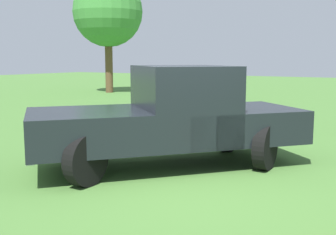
{
  "coord_description": "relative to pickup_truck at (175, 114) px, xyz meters",
  "views": [
    {
      "loc": [
        5.59,
        3.07,
        1.96
      ],
      "look_at": [
        -0.7,
        -0.73,
        0.9
      ],
      "focal_mm": 43.73,
      "sensor_mm": 36.0,
      "label": 1
    }
  ],
  "objects": [
    {
      "name": "tree_back_right",
      "position": [
        -12.35,
        -11.63,
        3.63
      ],
      "size": [
        3.98,
        3.98,
        6.61
      ],
      "color": "brown",
      "rests_on": "ground_plane"
    },
    {
      "name": "pickup_truck",
      "position": [
        0.0,
        0.0,
        0.0
      ],
      "size": [
        4.88,
        4.61,
        1.83
      ],
      "rotation": [
        0.0,
        0.0,
        5.56
      ],
      "color": "black",
      "rests_on": "ground_plane"
    },
    {
      "name": "ground_plane",
      "position": [
        0.8,
        0.65,
        -0.95
      ],
      "size": [
        80.0,
        80.0,
        0.0
      ],
      "primitive_type": "plane",
      "color": "#477533"
    }
  ]
}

